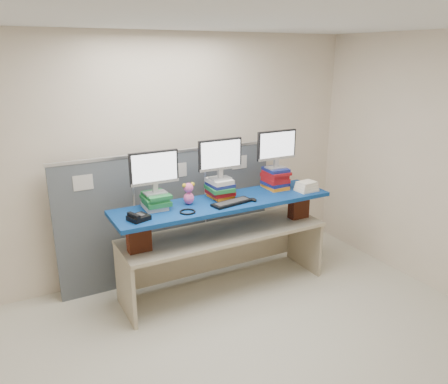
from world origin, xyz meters
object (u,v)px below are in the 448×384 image
desk_phone (138,217)px  monitor_center (220,157)px  blue_board (224,203)px  desk (224,243)px  monitor_right (277,147)px  keyboard (232,203)px  monitor_left (154,170)px

desk_phone → monitor_center: bearing=-5.2°
blue_board → monitor_center: monitor_center is taller
monitor_center → desk: bearing=-98.5°
desk → monitor_right: 1.24m
monitor_right → blue_board: bearing=-171.0°
desk → keyboard: (0.03, -0.12, 0.51)m
monitor_left → desk_phone: monitor_left is taller
monitor_right → keyboard: bearing=-161.3°
monitor_center → monitor_right: (0.73, -0.00, 0.03)m
desk → monitor_center: size_ratio=4.57×
keyboard → desk: bearing=92.7°
desk → blue_board: bearing=0.0°
desk_phone → desk: bearing=-11.6°
blue_board → monitor_center: 0.50m
monitor_right → keyboard: monitor_right is taller
blue_board → monitor_center: (0.02, 0.12, 0.48)m
blue_board → monitor_left: bearing=170.7°
blue_board → monitor_left: size_ratio=4.80×
blue_board → monitor_left: 0.85m
desk → keyboard: size_ratio=4.83×
desk → monitor_center: monitor_center is taller
desk → monitor_right: (0.74, 0.12, 0.98)m
monitor_left → monitor_center: monitor_center is taller
keyboard → desk_phone: (-1.01, 0.01, 0.01)m
desk → monitor_center: (0.02, 0.12, 0.95)m
monitor_center → monitor_right: bearing=0.0°
blue_board → keyboard: size_ratio=5.07×
keyboard → desk_phone: desk_phone is taller
blue_board → monitor_center: bearing=81.5°
monitor_right → desk_phone: size_ratio=2.24×
blue_board → desk_phone: bearing=-173.4°
keyboard → blue_board: bearing=92.7°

